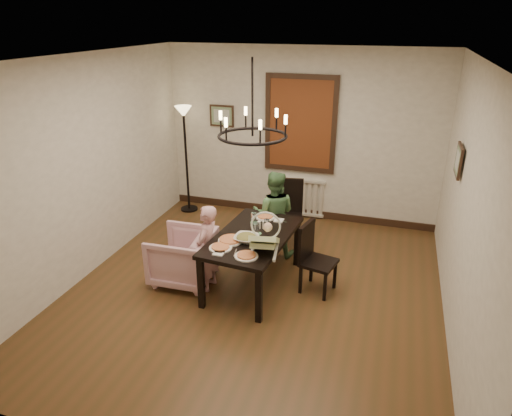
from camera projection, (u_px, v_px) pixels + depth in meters
The scene contains 17 objects.
room_shell at pixel (263, 177), 5.53m from camera, with size 4.51×5.00×2.81m.
dining_table at pixel (253, 241), 5.65m from camera, with size 0.98×1.58×0.71m.
chair_far at pixel (287, 214), 6.75m from camera, with size 0.44×0.44×0.99m, color black, non-canonical shape.
chair_right at pixel (319, 259), 5.59m from camera, with size 0.40×0.40×0.90m, color black, non-canonical shape.
armchair at pixel (183, 257), 5.85m from camera, with size 0.74×0.76×0.69m, color #D2A0A9.
elderly_woman at pixel (207, 255), 5.65m from camera, with size 0.34×0.22×0.93m, color #C78C91.
seated_man at pixel (274, 221), 6.45m from camera, with size 0.51×0.39×1.04m, color #4F7C4A.
baby_bouncer at pixel (265, 238), 5.18m from camera, with size 0.37×0.50×0.33m, color beige, non-canonical shape.
salad_bowl at pixel (246, 238), 5.45m from camera, with size 0.35×0.35×0.09m, color white.
pizza_platter at pixel (230, 240), 5.45m from camera, with size 0.30×0.30×0.04m, color tan.
drinking_glass at pixel (256, 229), 5.61m from camera, with size 0.08×0.08×0.15m, color silver.
window_blinds at pixel (300, 124), 7.29m from camera, with size 1.00×0.03×1.40m, color maroon.
radiator at pixel (298, 196), 7.79m from camera, with size 0.92×0.12×0.62m, color silver, non-canonical shape.
picture_back at pixel (222, 116), 7.65m from camera, with size 0.42×0.03×0.36m, color black.
picture_right at pixel (459, 160), 5.29m from camera, with size 0.42×0.03×0.36m, color black.
floor_lamp at pixel (186, 161), 7.81m from camera, with size 0.30×0.30×1.80m, color black, non-canonical shape.
chandelier at pixel (252, 136), 5.14m from camera, with size 0.80×0.80×0.04m, color black.
Camera 1 is at (1.48, -4.66, 3.20)m, focal length 32.00 mm.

